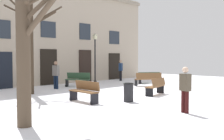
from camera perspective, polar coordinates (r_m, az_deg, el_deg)
ground_plane at (r=13.74m, az=4.61°, el=-5.38°), size 31.96×31.96×0.00m
building_facade at (r=19.55m, az=-13.53°, el=7.58°), size 19.97×0.60×7.16m
tree_left_of_center at (r=14.75m, az=-16.78°, el=6.65°), size 2.68×2.14×5.57m
tree_center at (r=7.82m, az=-17.59°, el=3.99°), size 1.65×1.69×4.29m
streetlamp at (r=19.98m, az=-3.58°, el=3.61°), size 0.30×0.30×3.66m
litter_bin at (r=11.82m, az=3.49°, el=-4.70°), size 0.45×0.45×0.81m
bench_near_lamp at (r=14.13m, az=9.24°, el=-3.39°), size 1.69×0.81×0.86m
bench_near_center_tree at (r=11.73m, az=-5.78°, el=-4.47°), size 0.54×1.63×0.91m
bench_far_corner at (r=20.07m, az=7.92°, el=-1.60°), size 1.68×1.31×0.83m
bench_back_to_back_right at (r=17.81m, az=-7.18°, el=-2.00°), size 1.26×1.59×0.93m
bench_back_to_back_left at (r=18.32m, az=7.60°, el=-1.89°), size 1.74×1.40×0.90m
person_near_bench at (r=22.15m, az=1.84°, el=0.17°), size 0.43×0.35×1.70m
person_by_shop_door at (r=9.74m, az=15.11°, el=-3.60°), size 0.33×0.43×1.60m
person_strolling at (r=16.77m, az=-11.70°, el=-0.74°), size 0.31×0.42×1.69m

